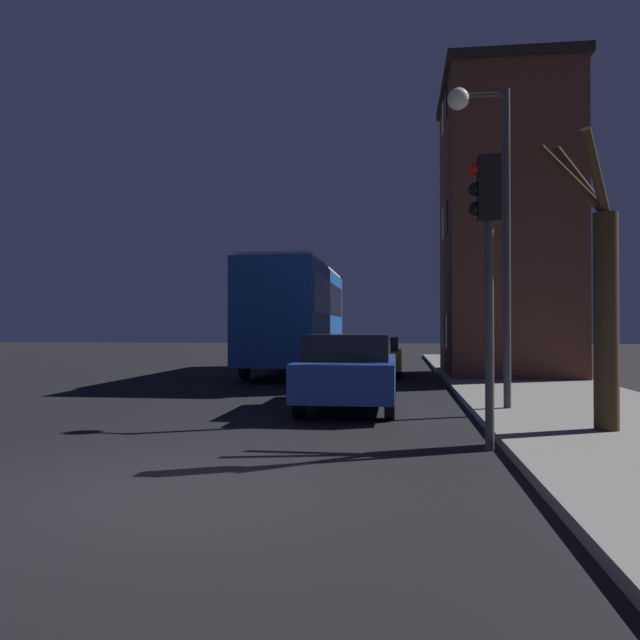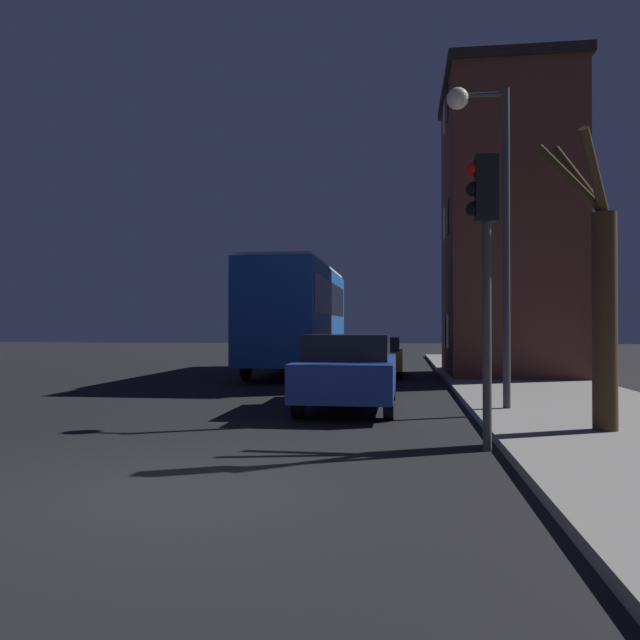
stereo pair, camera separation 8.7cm
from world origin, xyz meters
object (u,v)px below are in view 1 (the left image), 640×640
Objects in this scene: traffic_light at (487,238)px; bus at (297,310)px; car_near_lane at (350,369)px; streetlamp at (488,187)px; car_mid_lane at (376,355)px; bare_tree at (603,299)px.

bus is (-4.86, 13.76, -0.58)m from traffic_light.
car_near_lane is (2.69, -9.64, -1.49)m from bus.
streetlamp reaches higher than bus.
bus is at bearing 166.92° from car_mid_lane.
car_near_lane is at bearing -74.40° from bus.
bare_tree is 0.95× the size of car_near_lane.
bus is 3.38m from car_mid_lane.
car_mid_lane is (-1.96, 13.09, -2.17)m from traffic_light.
bus is 2.08× the size of car_near_lane.
bare_tree is 5.16m from car_near_lane.
car_mid_lane is at bearing 98.53° from traffic_light.
streetlamp is 1.39× the size of bare_tree.
traffic_light is 13.41m from car_mid_lane.
traffic_light is 2.30m from bare_tree.
streetlamp reaches higher than bare_tree.
bus is at bearing 117.82° from streetlamp.
traffic_light is at bearing -148.50° from bare_tree.
streetlamp reaches higher than car_mid_lane.
streetlamp is at bearing 118.55° from bare_tree.
bare_tree is at bearing -36.66° from car_near_lane.
traffic_light reaches higher than car_near_lane.
streetlamp is 1.54× the size of traffic_light.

